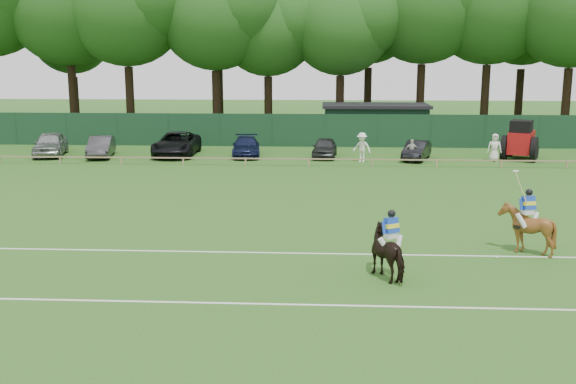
# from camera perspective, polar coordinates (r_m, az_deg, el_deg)

# --- Properties ---
(ground) EXTENTS (160.00, 160.00, 0.00)m
(ground) POSITION_cam_1_polar(r_m,az_deg,el_deg) (25.04, -1.52, -4.51)
(ground) COLOR #1E4C14
(ground) RESTS_ON ground
(horse_dark) EXTENTS (1.75, 2.13, 1.64)m
(horse_dark) POSITION_cam_1_polar(r_m,az_deg,el_deg) (21.49, 8.66, -5.10)
(horse_dark) COLOR black
(horse_dark) RESTS_ON ground
(horse_chestnut) EXTENTS (1.84, 1.97, 1.80)m
(horse_chestnut) POSITION_cam_1_polar(r_m,az_deg,el_deg) (25.26, 19.54, -2.93)
(horse_chestnut) COLOR brown
(horse_chestnut) RESTS_ON ground
(sedan_silver) EXTENTS (2.96, 5.13, 1.64)m
(sedan_silver) POSITION_cam_1_polar(r_m,az_deg,el_deg) (49.62, -19.47, 3.86)
(sedan_silver) COLOR #95979A
(sedan_silver) RESTS_ON ground
(sedan_grey) EXTENTS (2.26, 4.50, 1.42)m
(sedan_grey) POSITION_cam_1_polar(r_m,az_deg,el_deg) (47.92, -15.55, 3.71)
(sedan_grey) COLOR #313134
(sedan_grey) RESTS_ON ground
(suv_black) EXTENTS (2.79, 5.88, 1.62)m
(suv_black) POSITION_cam_1_polar(r_m,az_deg,el_deg) (47.48, -9.42, 4.03)
(suv_black) COLOR black
(suv_black) RESTS_ON ground
(sedan_navy) EXTENTS (2.32, 4.76, 1.33)m
(sedan_navy) POSITION_cam_1_polar(r_m,az_deg,el_deg) (46.66, -3.56, 3.86)
(sedan_navy) COLOR #121839
(sedan_navy) RESTS_ON ground
(hatch_grey) EXTENTS (1.82, 3.99, 1.33)m
(hatch_grey) POSITION_cam_1_polar(r_m,az_deg,el_deg) (46.14, 3.12, 3.77)
(hatch_grey) COLOR #2C2D2F
(hatch_grey) RESTS_ON ground
(estate_black) EXTENTS (2.49, 4.07, 1.27)m
(estate_black) POSITION_cam_1_polar(r_m,az_deg,el_deg) (45.81, 10.83, 3.48)
(estate_black) COLOR black
(estate_black) RESTS_ON ground
(spectator_left) EXTENTS (1.43, 1.17, 1.92)m
(spectator_left) POSITION_cam_1_polar(r_m,az_deg,el_deg) (44.31, 6.28, 3.78)
(spectator_left) COLOR silver
(spectator_left) RESTS_ON ground
(spectator_mid) EXTENTS (0.89, 0.41, 1.50)m
(spectator_mid) POSITION_cam_1_polar(r_m,az_deg,el_deg) (44.75, 10.41, 3.46)
(spectator_mid) COLOR beige
(spectator_mid) RESTS_ON ground
(spectator_right) EXTENTS (0.99, 0.75, 1.84)m
(spectator_right) POSITION_cam_1_polar(r_m,az_deg,el_deg) (46.26, 17.09, 3.61)
(spectator_right) COLOR silver
(spectator_right) RESTS_ON ground
(rider_dark) EXTENTS (0.87, 0.62, 1.41)m
(rider_dark) POSITION_cam_1_polar(r_m,az_deg,el_deg) (21.29, 8.74, -3.20)
(rider_dark) COLOR silver
(rider_dark) RESTS_ON ground
(rider_chestnut) EXTENTS (0.98, 0.52, 2.05)m
(rider_chestnut) POSITION_cam_1_polar(r_m,az_deg,el_deg) (25.07, 19.67, -1.19)
(rider_chestnut) COLOR silver
(rider_chestnut) RESTS_ON ground
(polo_ball) EXTENTS (0.09, 0.09, 0.09)m
(polo_ball) POSITION_cam_1_polar(r_m,az_deg,el_deg) (24.51, 17.26, -5.30)
(polo_ball) COLOR silver
(polo_ball) RESTS_ON ground
(pitch_lines) EXTENTS (60.00, 5.10, 0.01)m
(pitch_lines) POSITION_cam_1_polar(r_m,az_deg,el_deg) (21.71, -2.26, -7.06)
(pitch_lines) COLOR silver
(pitch_lines) RESTS_ON ground
(pitch_rail) EXTENTS (62.10, 0.10, 0.50)m
(pitch_rail) POSITION_cam_1_polar(r_m,az_deg,el_deg) (42.52, 0.41, 2.82)
(pitch_rail) COLOR #997F5B
(pitch_rail) RESTS_ON ground
(perimeter_fence) EXTENTS (92.08, 0.08, 2.50)m
(perimeter_fence) POSITION_cam_1_polar(r_m,az_deg,el_deg) (51.33, 0.88, 5.24)
(perimeter_fence) COLOR #14351E
(perimeter_fence) RESTS_ON ground
(utility_shed) EXTENTS (8.40, 4.40, 3.04)m
(utility_shed) POSITION_cam_1_polar(r_m,az_deg,el_deg) (54.39, 7.37, 5.81)
(utility_shed) COLOR #14331E
(utility_shed) RESTS_ON ground
(tree_row) EXTENTS (96.00, 12.00, 21.00)m
(tree_row) POSITION_cam_1_polar(r_m,az_deg,el_deg) (59.38, 3.12, 4.88)
(tree_row) COLOR #26561C
(tree_row) RESTS_ON ground
(tractor) EXTENTS (3.18, 3.73, 2.66)m
(tractor) POSITION_cam_1_polar(r_m,az_deg,el_deg) (47.51, 19.11, 4.10)
(tractor) COLOR #9E0E10
(tractor) RESTS_ON ground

